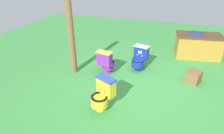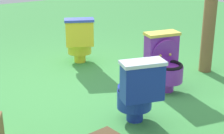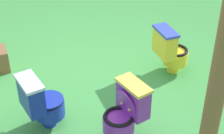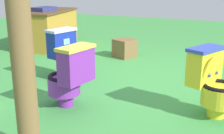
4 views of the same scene
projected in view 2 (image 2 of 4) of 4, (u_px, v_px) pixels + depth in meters
name	position (u px, v px, depth m)	size (l,w,h in m)	color
ground	(73.00, 95.00, 4.43)	(14.00, 14.00, 0.00)	#429947
toilet_purple	(165.00, 61.00, 4.50)	(0.49, 0.56, 0.73)	purple
toilet_yellow	(79.00, 40.00, 5.44)	(0.57, 0.62, 0.73)	yellow
toilet_blue	(138.00, 91.00, 3.64)	(0.51, 0.58, 0.73)	#192D9E
wooden_post	(211.00, 2.00, 4.90)	(0.18, 0.18, 2.02)	brown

